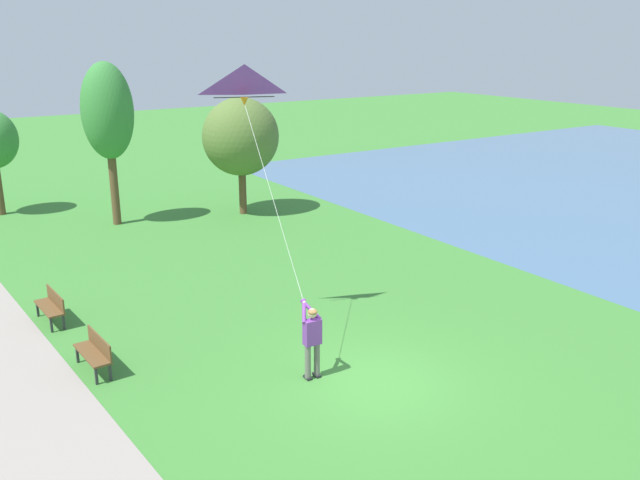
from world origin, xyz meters
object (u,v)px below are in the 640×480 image
Objects in this scene: person_kite_flyer at (312,336)px; tree_lakeside_near at (108,113)px; park_bench_near_walkway at (95,351)px; flying_kite at (245,86)px; park_bench_far_walkway at (52,305)px; tree_lakeside_far at (241,137)px.

person_kite_flyer is 16.12m from tree_lakeside_near.
park_bench_near_walkway is (-4.08, 3.08, -0.54)m from person_kite_flyer.
person_kite_flyer is 0.35× the size of flying_kite.
park_bench_near_walkway is 3.50m from park_bench_far_walkway.
park_bench_far_walkway is (-0.21, 3.49, 0.00)m from park_bench_near_walkway.
park_bench_far_walkway is 0.23× the size of tree_lakeside_near.
park_bench_far_walkway is (-4.29, 6.58, -0.54)m from person_kite_flyer.
person_kite_flyer is 1.20× the size of park_bench_far_walkway.
park_bench_far_walkway is at bearing -141.54° from tree_lakeside_far.
tree_lakeside_near is (0.21, 12.60, -1.79)m from flying_kite.
tree_lakeside_near reaches higher than park_bench_near_walkway.
person_kite_flyer is 1.20× the size of park_bench_near_walkway.
flying_kite is at bearing 88.26° from person_kite_flyer.
park_bench_near_walkway is 15.13m from tree_lakeside_far.
tree_lakeside_near reaches higher than person_kite_flyer.
park_bench_near_walkway is at bearing -109.13° from tree_lakeside_near.
tree_lakeside_far is 5.55m from tree_lakeside_near.
tree_lakeside_near is at bearing 165.89° from tree_lakeside_far.
tree_lakeside_near is at bearing 70.87° from park_bench_near_walkway.
flying_kite is 3.38× the size of park_bench_far_walkway.
flying_kite is 8.14m from park_bench_far_walkway.
person_kite_flyer is at bearing -56.90° from park_bench_far_walkway.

